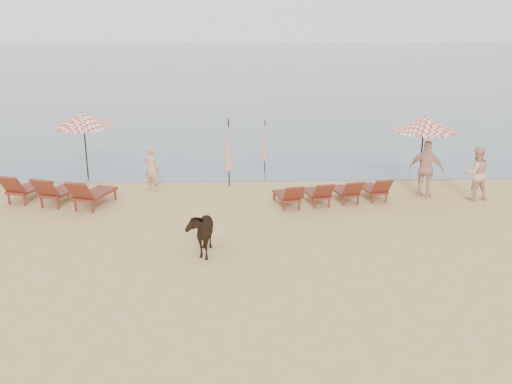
# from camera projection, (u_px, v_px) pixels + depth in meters

# --- Properties ---
(ground) EXTENTS (120.00, 120.00, 0.00)m
(ground) POSITION_uv_depth(u_px,v_px,m) (263.00, 311.00, 11.95)
(ground) COLOR tan
(ground) RESTS_ON ground
(sea) EXTENTS (160.00, 140.00, 0.06)m
(sea) POSITION_uv_depth(u_px,v_px,m) (241.00, 60.00, 88.51)
(sea) COLOR #51606B
(sea) RESTS_ON ground
(lounger_cluster_left) EXTENTS (3.70, 2.85, 0.72)m
(lounger_cluster_left) POSITION_uv_depth(u_px,v_px,m) (57.00, 190.00, 18.73)
(lounger_cluster_left) COLOR maroon
(lounger_cluster_left) RESTS_ON ground
(lounger_cluster_right) EXTENTS (3.94, 2.36, 0.58)m
(lounger_cluster_right) POSITION_uv_depth(u_px,v_px,m) (333.00, 192.00, 18.86)
(lounger_cluster_right) COLOR maroon
(lounger_cluster_right) RESTS_ON ground
(umbrella_open_left_b) EXTENTS (2.11, 2.15, 2.69)m
(umbrella_open_left_b) POSITION_uv_depth(u_px,v_px,m) (83.00, 119.00, 21.19)
(umbrella_open_left_b) COLOR black
(umbrella_open_left_b) RESTS_ON ground
(umbrella_open_right) EXTENTS (2.26, 2.26, 2.76)m
(umbrella_open_right) POSITION_uv_depth(u_px,v_px,m) (424.00, 124.00, 19.29)
(umbrella_open_right) COLOR black
(umbrella_open_right) RESTS_ON ground
(umbrella_closed_left) EXTENTS (0.26, 0.26, 2.14)m
(umbrella_closed_left) POSITION_uv_depth(u_px,v_px,m) (265.00, 140.00, 22.43)
(umbrella_closed_left) COLOR black
(umbrella_closed_left) RESTS_ON ground
(umbrella_closed_right) EXTENTS (0.30, 0.30, 2.50)m
(umbrella_closed_right) POSITION_uv_depth(u_px,v_px,m) (229.00, 145.00, 20.52)
(umbrella_closed_right) COLOR black
(umbrella_closed_right) RESTS_ON ground
(cow) EXTENTS (0.66, 1.44, 1.22)m
(cow) POSITION_uv_depth(u_px,v_px,m) (200.00, 231.00, 14.75)
(cow) COLOR black
(cow) RESTS_ON ground
(beachgoer_left) EXTENTS (0.70, 0.59, 1.65)m
(beachgoer_left) POSITION_uv_depth(u_px,v_px,m) (152.00, 168.00, 20.17)
(beachgoer_left) COLOR tan
(beachgoer_left) RESTS_ON ground
(beachgoer_right_a) EXTENTS (0.94, 0.76, 1.83)m
(beachgoer_right_a) POSITION_uv_depth(u_px,v_px,m) (476.00, 173.00, 19.18)
(beachgoer_right_a) COLOR #E2A98D
(beachgoer_right_a) RESTS_ON ground
(beachgoer_right_b) EXTENTS (1.24, 1.01, 1.97)m
(beachgoer_right_b) POSITION_uv_depth(u_px,v_px,m) (426.00, 169.00, 19.39)
(beachgoer_right_b) COLOR #DAA188
(beachgoer_right_b) RESTS_ON ground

